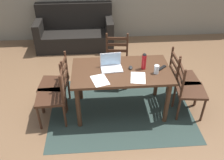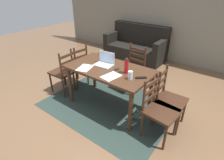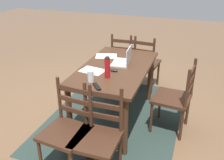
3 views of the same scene
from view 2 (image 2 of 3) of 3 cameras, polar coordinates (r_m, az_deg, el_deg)
ground_plane at (r=3.48m, az=-0.88°, el=-7.83°), size 14.00×14.00×0.00m
area_rug at (r=3.48m, az=-0.88°, el=-7.79°), size 2.32×1.75×0.01m
wall_back at (r=5.44m, az=19.30°, el=19.60°), size 8.00×0.12×2.70m
dining_table at (r=3.13m, az=-0.97°, el=2.09°), size 1.50×0.84×0.78m
chair_far_head at (r=3.81m, az=6.44°, el=3.52°), size 0.49×0.49×0.95m
chair_left_near at (r=3.79m, az=-15.05°, el=2.54°), size 0.46×0.46×0.95m
chair_right_far at (r=2.95m, az=17.45°, el=-5.90°), size 0.44×0.44×0.95m
chair_left_far at (r=3.98m, az=-11.42°, el=4.24°), size 0.48×0.48×0.95m
chair_right_near at (r=2.69m, az=14.86°, el=-9.21°), size 0.49×0.49×0.95m
couch at (r=5.57m, az=7.66°, el=10.50°), size 1.80×0.80×1.00m
laptop at (r=3.20m, az=-2.26°, el=5.93°), size 0.34×0.25×0.23m
water_bottle at (r=2.86m, az=4.60°, el=4.73°), size 0.07×0.07×0.26m
drinking_glass at (r=2.71m, az=5.88°, el=1.53°), size 0.07×0.07×0.13m
computer_mouse at (r=3.02m, az=1.59°, el=3.67°), size 0.07×0.11×0.03m
tv_remote at (r=2.77m, az=9.20°, el=0.71°), size 0.16×0.14×0.02m
paper_stack_left at (r=3.12m, az=-8.67°, el=3.86°), size 0.28×0.34×0.00m
paper_stack_right at (r=2.80m, az=-0.29°, el=1.21°), size 0.26×0.33×0.00m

